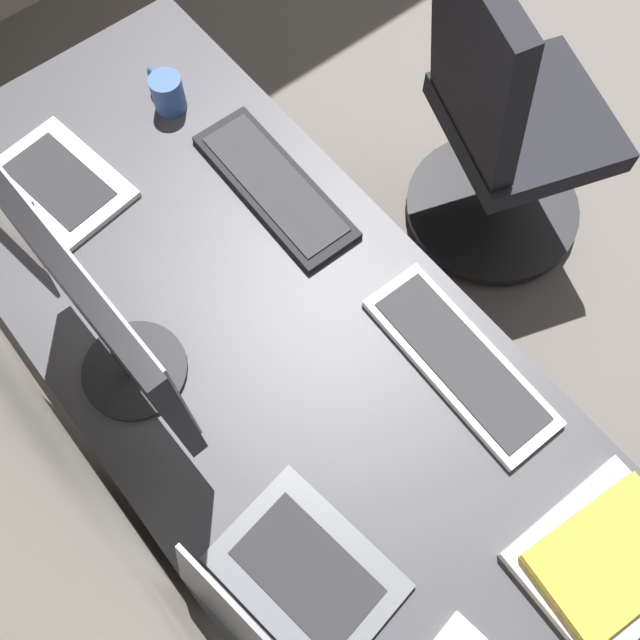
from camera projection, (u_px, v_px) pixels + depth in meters
desk at (300, 393)px, 1.40m from camera, size 1.99×0.75×0.73m
drawer_pedestal at (303, 451)px, 1.68m from camera, size 0.40×0.51×0.69m
monitor_primary at (98, 315)px, 1.11m from camera, size 0.48×0.20×0.46m
laptop_left at (285, 595)px, 1.14m from camera, size 0.33×0.30×0.22m
laptop_center at (34, 186)px, 1.46m from camera, size 0.33×0.29×0.20m
keyboard_main at (460, 361)px, 1.35m from camera, size 0.42×0.15×0.02m
keyboard_spare at (275, 186)px, 1.51m from camera, size 0.42×0.15×0.02m
book_stack_near at (608, 559)px, 1.19m from camera, size 0.24×0.29×0.06m
coffee_mug at (167, 92)px, 1.57m from camera, size 0.11×0.07×0.09m
office_chair at (501, 129)px, 1.92m from camera, size 0.56×0.61×0.97m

